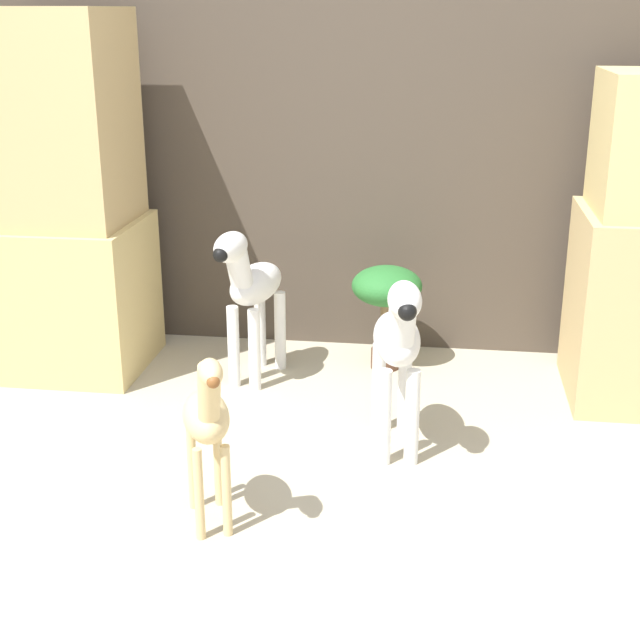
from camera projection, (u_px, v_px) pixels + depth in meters
name	position (u px, v px, depth m)	size (l,w,h in m)	color
ground_plane	(301.00, 555.00, 2.42)	(14.00, 14.00, 0.00)	#B2A88E
wall_back	(363.00, 88.00, 3.62)	(6.40, 0.08, 2.20)	#473D33
rock_pillar_left	(63.00, 206.00, 3.50)	(0.59, 0.54, 1.41)	#D1B775
zebra_right	(398.00, 344.00, 2.85)	(0.20, 0.48, 0.64)	white
zebra_left	(251.00, 288.00, 3.43)	(0.24, 0.48, 0.64)	white
giraffe_figurine	(207.00, 419.00, 2.45)	(0.21, 0.35, 0.56)	#E0C184
potted_palm_front	(387.00, 293.00, 3.58)	(0.28, 0.28, 0.43)	#513323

